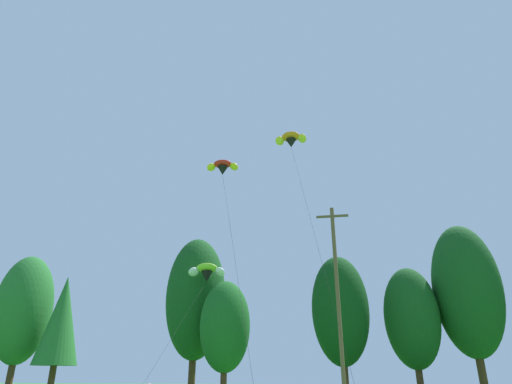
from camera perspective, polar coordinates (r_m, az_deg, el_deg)
The scene contains 11 objects.
treeline_tree_b at distance 51.38m, azimuth -27.90°, elevation -13.25°, with size 5.47×5.47×13.58m.
treeline_tree_c at distance 48.06m, azimuth -23.91°, elevation -14.90°, with size 4.06×4.06×11.20m.
treeline_tree_d at distance 46.62m, azimuth -7.81°, elevation -13.40°, with size 5.99×5.99×15.53m.
treeline_tree_e at distance 42.07m, azimuth -4.04°, elevation -16.91°, with size 4.58×4.58×10.31m.
treeline_tree_f at distance 42.60m, azimuth 10.86°, elevation -14.78°, with size 5.20×5.20×12.59m.
treeline_tree_g at distance 43.93m, azimuth 19.52°, elevation -15.07°, with size 4.89×4.89×11.44m.
treeline_tree_h at distance 45.65m, azimuth 25.65°, elevation -11.34°, with size 5.96×5.96×15.41m.
utility_pole at distance 29.73m, azimuth 10.56°, elevation -13.30°, with size 2.20×0.26×12.91m.
parafoil_kite_high_lime_white at distance 43.04m, azimuth -6.39°, elevation -10.25°, with size 3.77×16.50×10.53m.
parafoil_kite_mid_red_yellow at distance 37.76m, azimuth -4.34°, elevation 3.22°, with size 6.50×13.36×18.00m.
parafoil_kite_far_orange at distance 36.96m, azimuth 4.55°, elevation 6.76°, with size 4.75×10.71×19.28m.
Camera 1 is at (4.55, 2.98, 2.12)m, focal length 30.89 mm.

